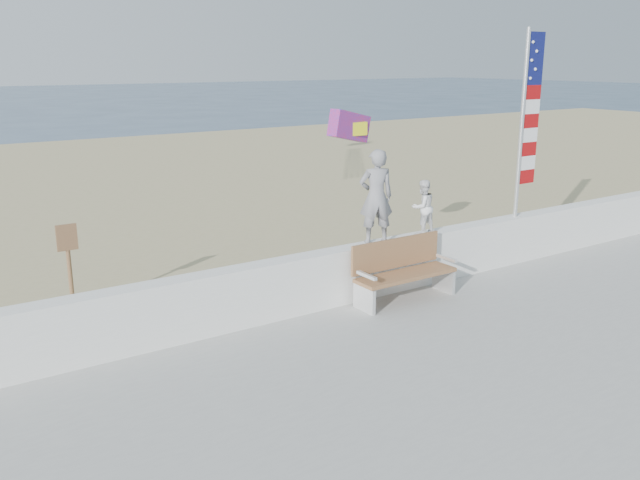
# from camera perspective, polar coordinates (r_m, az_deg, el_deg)

# --- Properties ---
(ground) EXTENTS (220.00, 220.00, 0.00)m
(ground) POSITION_cam_1_polar(r_m,az_deg,el_deg) (9.31, 5.25, -10.63)
(ground) COLOR #2F465F
(ground) RESTS_ON ground
(sand) EXTENTS (90.00, 40.00, 0.08)m
(sand) POSITION_cam_1_polar(r_m,az_deg,el_deg) (16.85, -14.38, 0.84)
(sand) COLOR tan
(sand) RESTS_ON ground
(seawall) EXTENTS (30.00, 0.35, 0.90)m
(seawall) POSITION_cam_1_polar(r_m,az_deg,el_deg) (10.58, -1.51, -3.69)
(seawall) COLOR white
(seawall) RESTS_ON boardwalk
(adult) EXTENTS (0.66, 0.56, 1.55)m
(adult) POSITION_cam_1_polar(r_m,az_deg,el_deg) (11.07, 4.74, 3.67)
(adult) COLOR gray
(adult) RESTS_ON seawall
(child) EXTENTS (0.47, 0.37, 0.95)m
(child) POSITION_cam_1_polar(r_m,az_deg,el_deg) (11.79, 8.64, 2.76)
(child) COLOR white
(child) RESTS_ON seawall
(bench) EXTENTS (1.80, 0.57, 1.00)m
(bench) POSITION_cam_1_polar(r_m,az_deg,el_deg) (11.16, 6.94, -2.49)
(bench) COLOR #9C6B44
(bench) RESTS_ON boardwalk
(flag) EXTENTS (0.50, 0.08, 3.50)m
(flag) POSITION_cam_1_polar(r_m,az_deg,el_deg) (13.42, 17.03, 9.96)
(flag) COLOR silver
(flag) RESTS_ON seawall
(parafoil_kite) EXTENTS (0.95, 0.43, 0.63)m
(parafoil_kite) POSITION_cam_1_polar(r_m,az_deg,el_deg) (12.14, 2.57, 9.53)
(parafoil_kite) COLOR red
(parafoil_kite) RESTS_ON ground
(sign) EXTENTS (0.32, 0.07, 1.46)m
(sign) POSITION_cam_1_polar(r_m,az_deg,el_deg) (11.37, -20.38, -1.66)
(sign) COLOR brown
(sign) RESTS_ON sand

